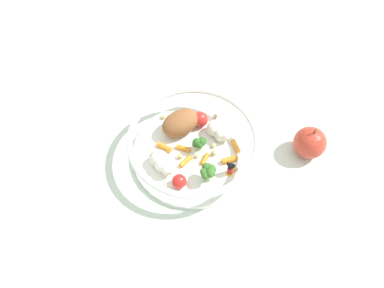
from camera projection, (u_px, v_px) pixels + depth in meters
name	position (u px, v px, depth m)	size (l,w,h in m)	color
ground_plane	(187.00, 158.00, 0.77)	(2.40, 2.40, 0.00)	silver
food_container	(192.00, 143.00, 0.75)	(0.25, 0.25, 0.07)	white
loose_apple	(310.00, 143.00, 0.76)	(0.06, 0.06, 0.08)	#BC3828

